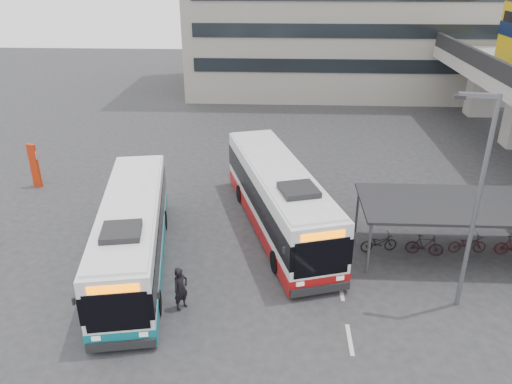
{
  "coord_description": "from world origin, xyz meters",
  "views": [
    {
      "loc": [
        -0.12,
        -16.87,
        12.11
      ],
      "look_at": [
        -1.2,
        4.88,
        2.0
      ],
      "focal_mm": 35.0,
      "sensor_mm": 36.0,
      "label": 1
    }
  ],
  "objects_px": {
    "pedestrian": "(181,289)",
    "bus_teal": "(133,234)",
    "lamp_post": "(476,194)",
    "bus_main": "(278,198)"
  },
  "relations": [
    {
      "from": "bus_main",
      "to": "pedestrian",
      "type": "distance_m",
      "value": 7.53
    },
    {
      "from": "bus_teal",
      "to": "bus_main",
      "type": "bearing_deg",
      "value": 20.15
    },
    {
      "from": "bus_teal",
      "to": "pedestrian",
      "type": "relative_size",
      "value": 6.39
    },
    {
      "from": "bus_teal",
      "to": "pedestrian",
      "type": "xyz_separation_m",
      "value": [
        2.57,
        -2.93,
        -0.64
      ]
    },
    {
      "from": "bus_main",
      "to": "bus_teal",
      "type": "xyz_separation_m",
      "value": [
        -6.18,
        -3.63,
        -0.1
      ]
    },
    {
      "from": "bus_teal",
      "to": "lamp_post",
      "type": "bearing_deg",
      "value": -19.68
    },
    {
      "from": "pedestrian",
      "to": "bus_teal",
      "type": "bearing_deg",
      "value": 80.2
    },
    {
      "from": "pedestrian",
      "to": "lamp_post",
      "type": "height_order",
      "value": "lamp_post"
    },
    {
      "from": "bus_main",
      "to": "bus_teal",
      "type": "distance_m",
      "value": 7.17
    },
    {
      "from": "bus_main",
      "to": "lamp_post",
      "type": "xyz_separation_m",
      "value": [
        6.89,
        -5.79,
        3.1
      ]
    }
  ]
}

